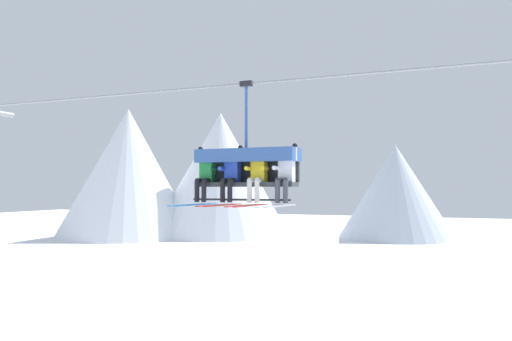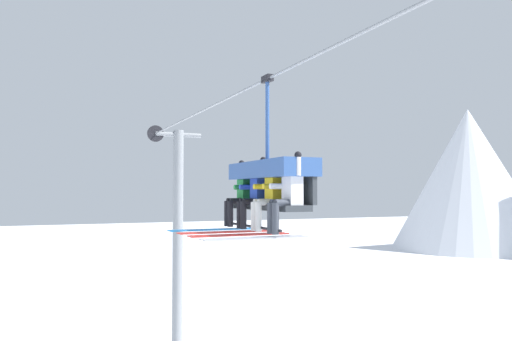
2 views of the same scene
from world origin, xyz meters
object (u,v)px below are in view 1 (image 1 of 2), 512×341
at_px(skier_yellow, 257,175).
at_px(skier_white, 285,173).
at_px(skier_green, 205,174).
at_px(chairlift_chair, 248,162).
at_px(skier_blue, 231,174).

relative_size(skier_yellow, skier_white, 1.00).
bearing_deg(skier_yellow, skier_green, 179.70).
xyz_separation_m(chairlift_chair, skier_green, (-0.96, -0.21, -0.28)).
height_order(skier_green, skier_blue, same).
bearing_deg(skier_white, skier_yellow, -179.39).
distance_m(skier_green, skier_yellow, 1.28).
xyz_separation_m(skier_blue, skier_white, (1.28, 0.00, 0.00)).
bearing_deg(skier_yellow, chairlift_chair, 145.36).
bearing_deg(skier_blue, skier_green, 180.00).
height_order(skier_green, skier_yellow, skier_green).
height_order(skier_blue, skier_white, same).
distance_m(skier_green, skier_blue, 0.65).
bearing_deg(skier_green, skier_blue, 0.00).
xyz_separation_m(chairlift_chair, skier_yellow, (0.32, -0.22, -0.30)).
xyz_separation_m(skier_blue, skier_yellow, (0.64, -0.01, -0.02)).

